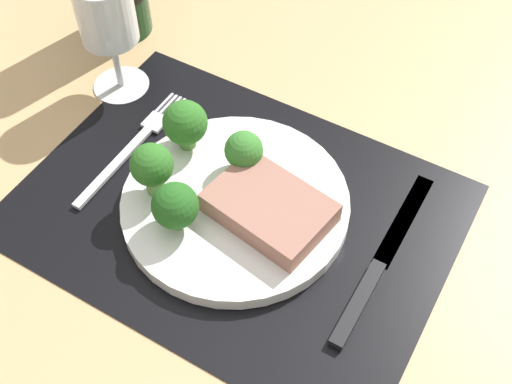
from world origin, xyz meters
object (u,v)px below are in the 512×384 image
object	(u,v)px
fork	(133,146)
wine_glass	(107,18)
plate	(235,204)
steak	(269,208)
knife	(377,268)

from	to	relation	value
fork	wine_glass	xyz separation A→B (cm)	(-7.61, 7.76, 9.57)
plate	wine_glass	distance (cm)	25.58
steak	fork	distance (cm)	18.79
knife	steak	bearing A→B (deg)	-176.84
steak	knife	size ratio (longest dim) A/B	0.52
fork	steak	bearing A→B (deg)	-5.65
steak	knife	bearing A→B (deg)	3.03
steak	knife	xyz separation A→B (cm)	(11.83, 0.63, -2.56)
fork	knife	size ratio (longest dim) A/B	0.83
plate	wine_glass	size ratio (longest dim) A/B	1.61
steak	wine_glass	world-z (taller)	wine_glass
knife	plate	bearing A→B (deg)	-177.96
steak	plate	bearing A→B (deg)	178.65
steak	fork	size ratio (longest dim) A/B	0.62
steak	wine_glass	size ratio (longest dim) A/B	0.80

